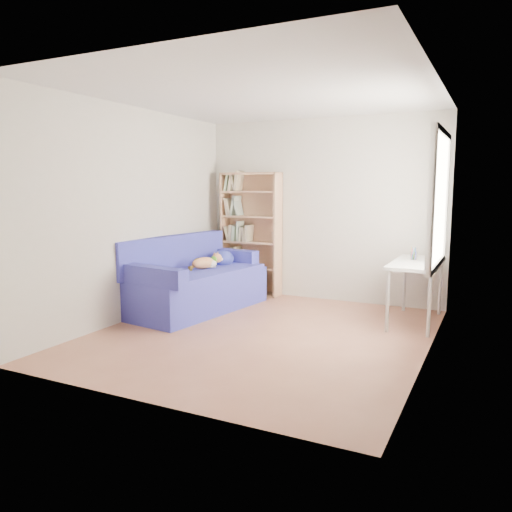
{
  "coord_description": "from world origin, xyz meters",
  "views": [
    {
      "loc": [
        2.31,
        -4.88,
        1.63
      ],
      "look_at": [
        -0.16,
        0.18,
        0.85
      ],
      "focal_mm": 35.0,
      "sensor_mm": 36.0,
      "label": 1
    }
  ],
  "objects_px": {
    "desk": "(417,268)",
    "pen_cup": "(414,255)",
    "sofa": "(194,283)",
    "bookshelf": "(251,239)"
  },
  "relations": [
    {
      "from": "desk",
      "to": "pen_cup",
      "type": "distance_m",
      "value": 0.21
    },
    {
      "from": "desk",
      "to": "sofa",
      "type": "bearing_deg",
      "value": -167.6
    },
    {
      "from": "bookshelf",
      "to": "sofa",
      "type": "bearing_deg",
      "value": -101.67
    },
    {
      "from": "bookshelf",
      "to": "pen_cup",
      "type": "xyz_separation_m",
      "value": [
        2.45,
        -0.45,
        -0.04
      ]
    },
    {
      "from": "sofa",
      "to": "desk",
      "type": "distance_m",
      "value": 2.85
    },
    {
      "from": "sofa",
      "to": "desk",
      "type": "height_order",
      "value": "sofa"
    },
    {
      "from": "sofa",
      "to": "bookshelf",
      "type": "xyz_separation_m",
      "value": [
        0.25,
        1.2,
        0.49
      ]
    },
    {
      "from": "bookshelf",
      "to": "desk",
      "type": "xyz_separation_m",
      "value": [
        2.52,
        -0.59,
        -0.17
      ]
    },
    {
      "from": "sofa",
      "to": "bookshelf",
      "type": "distance_m",
      "value": 1.32
    },
    {
      "from": "bookshelf",
      "to": "pen_cup",
      "type": "relative_size",
      "value": 11.6
    }
  ]
}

